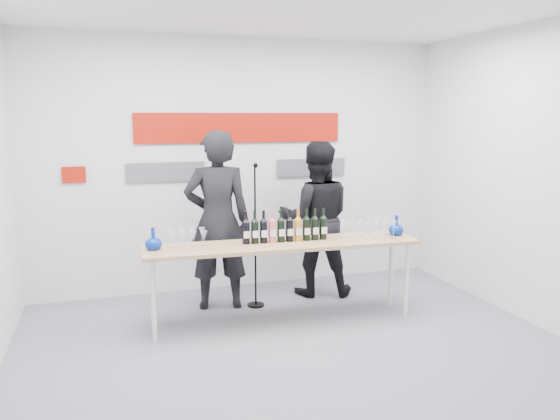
{
  "coord_description": "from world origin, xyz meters",
  "views": [
    {
      "loc": [
        -1.56,
        -4.41,
        2.1
      ],
      "look_at": [
        0.1,
        0.76,
        1.15
      ],
      "focal_mm": 35.0,
      "sensor_mm": 36.0,
      "label": 1
    }
  ],
  "objects_px": {
    "tasting_table": "(283,249)",
    "presenter_right": "(316,219)",
    "presenter_left": "(218,221)",
    "mic_stand": "(256,264)"
  },
  "relations": [
    {
      "from": "tasting_table",
      "to": "presenter_left",
      "type": "xyz_separation_m",
      "value": [
        -0.54,
        0.63,
        0.21
      ]
    },
    {
      "from": "mic_stand",
      "to": "presenter_right",
      "type": "bearing_deg",
      "value": 12.49
    },
    {
      "from": "tasting_table",
      "to": "mic_stand",
      "type": "bearing_deg",
      "value": 108.12
    },
    {
      "from": "tasting_table",
      "to": "presenter_left",
      "type": "distance_m",
      "value": 0.86
    },
    {
      "from": "presenter_left",
      "to": "presenter_right",
      "type": "relative_size",
      "value": 1.08
    },
    {
      "from": "tasting_table",
      "to": "presenter_right",
      "type": "relative_size",
      "value": 1.55
    },
    {
      "from": "tasting_table",
      "to": "presenter_right",
      "type": "bearing_deg",
      "value": 52.23
    },
    {
      "from": "presenter_left",
      "to": "presenter_right",
      "type": "bearing_deg",
      "value": -166.5
    },
    {
      "from": "presenter_left",
      "to": "mic_stand",
      "type": "distance_m",
      "value": 0.64
    },
    {
      "from": "tasting_table",
      "to": "presenter_right",
      "type": "xyz_separation_m",
      "value": [
        0.65,
        0.75,
        0.13
      ]
    }
  ]
}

